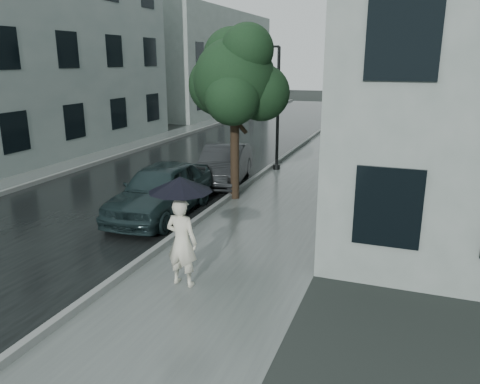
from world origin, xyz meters
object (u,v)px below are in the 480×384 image
at_px(street_tree, 236,79).
at_px(lamp_post, 274,99).
at_px(pedestrian, 182,242).
at_px(car_near, 161,189).
at_px(car_far, 224,164).

xyz_separation_m(street_tree, lamp_post, (-0.02, 4.25, -0.91)).
xyz_separation_m(pedestrian, lamp_post, (-1.16, 10.18, 1.87)).
xyz_separation_m(pedestrian, street_tree, (-1.14, 5.92, 2.78)).
relative_size(street_tree, car_near, 1.21).
distance_m(pedestrian, car_far, 7.86).
height_order(car_near, car_far, car_near).
bearing_deg(car_far, street_tree, -66.71).
distance_m(pedestrian, car_near, 4.36).
bearing_deg(lamp_post, car_near, -93.11).
xyz_separation_m(street_tree, car_near, (-1.34, -2.34, -2.92)).
xyz_separation_m(lamp_post, car_near, (-1.31, -6.59, -2.01)).
bearing_deg(street_tree, car_near, -119.72).
relative_size(street_tree, lamp_post, 1.09).
relative_size(car_near, car_far, 1.07).
bearing_deg(pedestrian, street_tree, -74.23).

